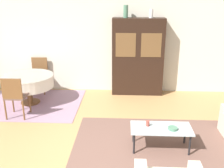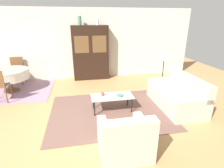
% 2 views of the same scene
% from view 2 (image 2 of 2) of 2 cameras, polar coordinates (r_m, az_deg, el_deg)
% --- Properties ---
extents(ground_plane, '(14.00, 14.00, 0.00)m').
position_cam_2_polar(ground_plane, '(4.14, -14.12, -13.70)').
color(ground_plane, tan).
extents(wall_back, '(10.00, 0.06, 2.70)m').
position_cam_2_polar(wall_back, '(7.14, -13.78, 12.34)').
color(wall_back, beige).
rests_on(wall_back, ground_plane).
extents(area_rug, '(3.03, 2.39, 0.01)m').
position_cam_2_polar(area_rug, '(4.65, -0.84, -8.87)').
color(area_rug, brown).
rests_on(area_rug, ground_plane).
extents(dining_rug, '(2.46, 2.04, 0.01)m').
position_cam_2_polar(dining_rug, '(6.74, -29.49, -2.12)').
color(dining_rug, gray).
rests_on(dining_rug, ground_plane).
extents(couch, '(0.91, 1.79, 0.87)m').
position_cam_2_polar(couch, '(5.12, 20.45, -3.64)').
color(couch, beige).
rests_on(couch, ground_plane).
extents(armchair, '(0.88, 0.83, 0.84)m').
position_cam_2_polar(armchair, '(3.21, 4.28, -17.48)').
color(armchair, beige).
rests_on(armchair, ground_plane).
extents(coffee_table, '(1.08, 0.51, 0.41)m').
position_cam_2_polar(coffee_table, '(4.53, 0.00, -4.40)').
color(coffee_table, black).
rests_on(coffee_table, area_rug).
extents(display_cabinet, '(1.38, 0.39, 2.07)m').
position_cam_2_polar(display_cabinet, '(6.96, -6.99, 9.96)').
color(display_cabinet, black).
rests_on(display_cabinet, ground_plane).
extents(dining_table, '(1.26, 1.26, 0.73)m').
position_cam_2_polar(dining_table, '(6.62, -30.73, 2.70)').
color(dining_table, brown).
rests_on(dining_table, dining_rug).
extents(dining_chair_far, '(0.44, 0.44, 0.96)m').
position_cam_2_polar(dining_chair_far, '(7.40, -28.65, 4.47)').
color(dining_chair_far, brown).
rests_on(dining_chair_far, dining_rug).
extents(floor_lamp, '(0.41, 0.41, 1.41)m').
position_cam_2_polar(floor_lamp, '(5.88, 16.78, 8.92)').
color(floor_lamp, black).
rests_on(floor_lamp, ground_plane).
extents(cup, '(0.07, 0.07, 0.10)m').
position_cam_2_polar(cup, '(4.51, -3.11, -3.27)').
color(cup, '#9E4238').
rests_on(cup, coffee_table).
extents(bowl, '(0.17, 0.17, 0.04)m').
position_cam_2_polar(bowl, '(4.50, 2.55, -3.73)').
color(bowl, '#4C7A60').
rests_on(bowl, coffee_table).
extents(vase_tall, '(0.12, 0.12, 0.32)m').
position_cam_2_polar(vase_tall, '(6.83, -10.50, 19.69)').
color(vase_tall, '#4C7A60').
rests_on(vase_tall, display_cabinet).
extents(vase_short, '(0.10, 0.10, 0.22)m').
position_cam_2_polar(vase_short, '(6.87, -4.75, 19.52)').
color(vase_short, white).
rests_on(vase_short, display_cabinet).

